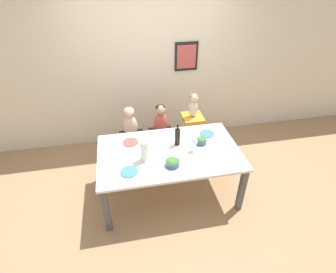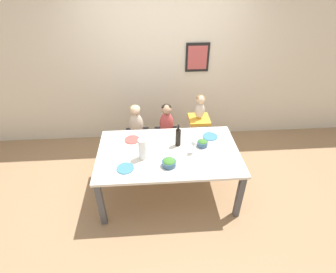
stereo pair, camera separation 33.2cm
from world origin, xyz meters
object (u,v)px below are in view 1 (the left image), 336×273
object	(u,v)px
chair_right_highchair	(192,125)
paper_towel_roll	(145,151)
person_child_center	(161,119)
dinner_plate_back_left	(130,142)
chair_far_center	(161,137)
dinner_plate_front_left	(129,172)
dinner_plate_back_right	(207,134)
wine_glass_near	(195,142)
person_child_left	(130,122)
salad_bowl_large	(173,163)
wine_bottle	(177,136)
chair_far_left	(132,141)
salad_bowl_small	(201,141)
person_baby_right	(193,103)

from	to	relation	value
chair_right_highchair	paper_towel_roll	world-z (taller)	paper_towel_roll
person_child_center	dinner_plate_back_left	bearing A→B (deg)	-133.90
chair_far_center	dinner_plate_front_left	size ratio (longest dim) A/B	2.22
dinner_plate_back_right	person_child_center	bearing A→B (deg)	137.66
person_child_center	wine_glass_near	world-z (taller)	person_child_center
person_child_left	dinner_plate_front_left	size ratio (longest dim) A/B	2.45
paper_towel_roll	salad_bowl_large	distance (m)	0.36
wine_bottle	dinner_plate_back_right	size ratio (longest dim) A/B	1.51
paper_towel_roll	chair_far_left	bearing A→B (deg)	97.39
dinner_plate_front_left	wine_bottle	bearing A→B (deg)	32.27
chair_far_left	person_child_left	xyz separation A→B (m)	(0.00, 0.00, 0.35)
chair_far_left	salad_bowl_small	distance (m)	1.21
chair_right_highchair	chair_far_center	bearing A→B (deg)	180.00
dinner_plate_front_left	dinner_plate_back_left	distance (m)	0.58
chair_right_highchair	person_child_left	size ratio (longest dim) A/B	1.41
chair_far_center	salad_bowl_small	xyz separation A→B (m)	(0.43, -0.72, 0.38)
person_child_center	paper_towel_roll	distance (m)	0.99
chair_far_center	salad_bowl_small	bearing A→B (deg)	-59.51
chair_far_left	dinner_plate_front_left	bearing A→B (deg)	-94.79
chair_far_center	paper_towel_roll	xyz separation A→B (m)	(-0.35, -0.91, 0.48)
paper_towel_roll	dinner_plate_back_left	size ratio (longest dim) A/B	1.32
chair_right_highchair	wine_bottle	world-z (taller)	wine_bottle
chair_far_left	chair_far_center	size ratio (longest dim) A/B	1.00
chair_far_left	wine_glass_near	size ratio (longest dim) A/B	2.34
chair_far_left	salad_bowl_large	size ratio (longest dim) A/B	2.68
salad_bowl_large	wine_bottle	bearing A→B (deg)	69.74
person_child_center	wine_glass_near	size ratio (longest dim) A/B	2.59
person_child_center	wine_bottle	size ratio (longest dim) A/B	1.63
person_baby_right	paper_towel_roll	xyz separation A→B (m)	(-0.86, -0.91, -0.09)
chair_far_left	person_baby_right	distance (m)	1.13
chair_far_left	dinner_plate_back_left	distance (m)	0.63
paper_towel_roll	wine_glass_near	xyz separation A→B (m)	(0.64, 0.06, 0.00)
person_child_left	chair_far_center	bearing A→B (deg)	-0.14
person_child_center	person_baby_right	distance (m)	0.55
chair_far_center	chair_right_highchair	xyz separation A→B (m)	(0.51, 0.00, 0.17)
person_child_left	salad_bowl_large	distance (m)	1.17
dinner_plate_back_right	paper_towel_roll	bearing A→B (deg)	-157.04
salad_bowl_small	chair_right_highchair	bearing A→B (deg)	83.45
chair_far_left	dinner_plate_front_left	xyz separation A→B (m)	(-0.09, -1.10, 0.35)
wine_bottle	dinner_plate_back_right	xyz separation A→B (m)	(0.47, 0.16, -0.12)
paper_towel_roll	dinner_plate_back_left	xyz separation A→B (m)	(-0.15, 0.39, -0.13)
person_child_center	wine_bottle	world-z (taller)	wine_bottle
wine_glass_near	salad_bowl_large	distance (m)	0.42
chair_right_highchair	paper_towel_roll	size ratio (longest dim) A/B	2.62
person_baby_right	dinner_plate_back_left	bearing A→B (deg)	-152.64
wine_glass_near	person_baby_right	bearing A→B (deg)	75.66
wine_bottle	dinner_plate_front_left	world-z (taller)	wine_bottle
wine_bottle	paper_towel_roll	xyz separation A→B (m)	(-0.46, -0.23, 0.01)
wine_glass_near	dinner_plate_back_left	world-z (taller)	wine_glass_near
wine_bottle	dinner_plate_back_left	xyz separation A→B (m)	(-0.61, 0.16, -0.12)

